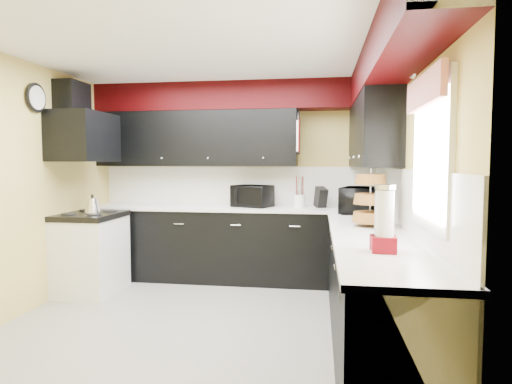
% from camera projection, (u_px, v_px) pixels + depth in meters
% --- Properties ---
extents(ground, '(3.60, 3.60, 0.00)m').
position_uv_depth(ground, '(201.00, 324.00, 3.97)').
color(ground, gray).
rests_on(ground, ground).
extents(wall_back, '(3.60, 0.06, 2.50)m').
position_uv_depth(wall_back, '(237.00, 181.00, 5.66)').
color(wall_back, '#E0C666').
rests_on(wall_back, ground).
extents(wall_right, '(0.06, 3.60, 2.50)m').
position_uv_depth(wall_right, '(405.00, 192.00, 3.62)').
color(wall_right, '#E0C666').
rests_on(wall_right, ground).
extents(wall_left, '(0.06, 3.60, 2.50)m').
position_uv_depth(wall_left, '(20.00, 188.00, 4.15)').
color(wall_left, '#E0C666').
rests_on(wall_left, ground).
extents(ceiling, '(3.60, 3.60, 0.06)m').
position_uv_depth(ceiling, '(198.00, 49.00, 3.80)').
color(ceiling, white).
rests_on(ceiling, wall_back).
extents(cab_back, '(3.60, 0.60, 0.90)m').
position_uv_depth(cab_back, '(233.00, 245.00, 5.42)').
color(cab_back, black).
rests_on(cab_back, ground).
extents(cab_right, '(0.60, 3.00, 0.90)m').
position_uv_depth(cab_right, '(371.00, 293.00, 3.42)').
color(cab_right, black).
rests_on(cab_right, ground).
extents(counter_back, '(3.62, 0.64, 0.04)m').
position_uv_depth(counter_back, '(232.00, 208.00, 5.39)').
color(counter_back, white).
rests_on(counter_back, cab_back).
extents(counter_right, '(0.64, 3.02, 0.04)m').
position_uv_depth(counter_right, '(372.00, 235.00, 3.39)').
color(counter_right, white).
rests_on(counter_right, cab_right).
extents(splash_back, '(3.60, 0.02, 0.50)m').
position_uv_depth(splash_back, '(237.00, 186.00, 5.65)').
color(splash_back, white).
rests_on(splash_back, counter_back).
extents(splash_right, '(0.02, 3.60, 0.50)m').
position_uv_depth(splash_right, '(404.00, 199.00, 3.63)').
color(splash_right, white).
rests_on(splash_right, counter_right).
extents(upper_back, '(2.60, 0.35, 0.70)m').
position_uv_depth(upper_back, '(196.00, 139.00, 5.52)').
color(upper_back, black).
rests_on(upper_back, wall_back).
extents(upper_right, '(0.35, 1.80, 0.70)m').
position_uv_depth(upper_right, '(372.00, 134.00, 4.50)').
color(upper_right, black).
rests_on(upper_right, wall_right).
extents(soffit_back, '(3.60, 0.36, 0.35)m').
position_uv_depth(soffit_back, '(234.00, 97.00, 5.41)').
color(soffit_back, black).
rests_on(soffit_back, wall_back).
extents(soffit_right, '(0.36, 3.24, 0.35)m').
position_uv_depth(soffit_right, '(389.00, 58.00, 3.39)').
color(soffit_right, black).
rests_on(soffit_right, wall_right).
extents(stove, '(0.60, 0.75, 0.86)m').
position_uv_depth(stove, '(91.00, 255.00, 4.90)').
color(stove, white).
rests_on(stove, ground).
extents(cooktop, '(0.62, 0.77, 0.06)m').
position_uv_depth(cooktop, '(90.00, 216.00, 4.87)').
color(cooktop, black).
rests_on(cooktop, stove).
extents(hood, '(0.50, 0.78, 0.55)m').
position_uv_depth(hood, '(84.00, 137.00, 4.81)').
color(hood, black).
rests_on(hood, wall_left).
extents(hood_duct, '(0.24, 0.40, 0.40)m').
position_uv_depth(hood_duct, '(72.00, 100.00, 4.80)').
color(hood_duct, black).
rests_on(hood_duct, wall_left).
extents(window, '(0.03, 0.86, 0.96)m').
position_uv_depth(window, '(432.00, 154.00, 2.71)').
color(window, white).
rests_on(window, wall_right).
extents(valance, '(0.04, 0.88, 0.20)m').
position_uv_depth(valance, '(424.00, 91.00, 2.69)').
color(valance, red).
rests_on(valance, wall_right).
extents(pan_top, '(0.03, 0.22, 0.40)m').
position_uv_depth(pan_top, '(298.00, 121.00, 5.24)').
color(pan_top, black).
rests_on(pan_top, upper_back).
extents(pan_mid, '(0.03, 0.28, 0.46)m').
position_uv_depth(pan_mid, '(298.00, 141.00, 5.13)').
color(pan_mid, black).
rests_on(pan_mid, upper_back).
extents(pan_low, '(0.03, 0.24, 0.42)m').
position_uv_depth(pan_low, '(299.00, 145.00, 5.39)').
color(pan_low, black).
rests_on(pan_low, upper_back).
extents(cut_board, '(0.03, 0.26, 0.35)m').
position_uv_depth(cut_board, '(298.00, 136.00, 5.01)').
color(cut_board, white).
rests_on(cut_board, upper_back).
extents(baskets, '(0.27, 0.27, 0.50)m').
position_uv_depth(baskets, '(370.00, 199.00, 3.72)').
color(baskets, brown).
rests_on(baskets, upper_right).
extents(clock, '(0.03, 0.30, 0.30)m').
position_uv_depth(clock, '(36.00, 98.00, 4.33)').
color(clock, black).
rests_on(clock, wall_left).
extents(deco_plate, '(0.03, 0.24, 0.24)m').
position_uv_depth(deco_plate, '(413.00, 62.00, 3.21)').
color(deco_plate, white).
rests_on(deco_plate, wall_right).
extents(toaster_oven, '(0.57, 0.53, 0.27)m').
position_uv_depth(toaster_oven, '(252.00, 196.00, 5.36)').
color(toaster_oven, black).
rests_on(toaster_oven, counter_back).
extents(microwave, '(0.48, 0.60, 0.29)m').
position_uv_depth(microwave, '(360.00, 200.00, 4.68)').
color(microwave, black).
rests_on(microwave, counter_right).
extents(utensil_crock, '(0.18, 0.18, 0.15)m').
position_uv_depth(utensil_crock, '(300.00, 201.00, 5.30)').
color(utensil_crock, white).
rests_on(utensil_crock, counter_back).
extents(knife_block, '(0.16, 0.19, 0.25)m').
position_uv_depth(knife_block, '(321.00, 198.00, 5.26)').
color(knife_block, black).
rests_on(knife_block, counter_back).
extents(kettle, '(0.23, 0.23, 0.16)m').
position_uv_depth(kettle, '(92.00, 205.00, 4.94)').
color(kettle, silver).
rests_on(kettle, cooktop).
extents(dispenser_a, '(0.16, 0.16, 0.40)m').
position_uv_depth(dispenser_a, '(384.00, 221.00, 2.64)').
color(dispenser_a, '#610C0D').
rests_on(dispenser_a, counter_right).
extents(dispenser_b, '(0.14, 0.14, 0.32)m').
position_uv_depth(dispenser_b, '(382.00, 226.00, 2.67)').
color(dispenser_b, '#67000D').
rests_on(dispenser_b, counter_right).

